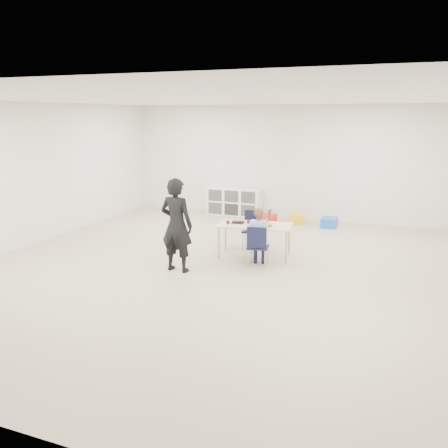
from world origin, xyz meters
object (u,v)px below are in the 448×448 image
at_px(table, 255,241).
at_px(cubby_shelf, 234,202).
at_px(chair_near, 258,246).
at_px(child, 258,234).
at_px(adult, 177,225).

height_order(table, cubby_shelf, cubby_shelf).
distance_m(chair_near, child, 0.21).
distance_m(table, child, 0.63).
xyz_separation_m(child, adult, (-1.19, -0.70, 0.21)).
height_order(chair_near, cubby_shelf, chair_near).
relative_size(table, adult, 0.90).
distance_m(child, adult, 1.39).
distance_m(table, cubby_shelf, 3.74).
bearing_deg(chair_near, adult, -157.97).
height_order(table, adult, adult).
height_order(table, chair_near, chair_near).
bearing_deg(table, child, -74.83).
bearing_deg(adult, child, -146.04).
relative_size(chair_near, cubby_shelf, 0.52).
xyz_separation_m(chair_near, cubby_shelf, (-1.88, 3.88, -0.02)).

